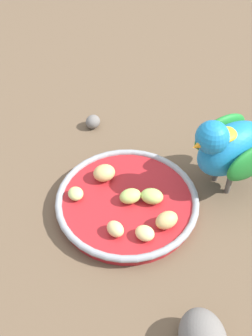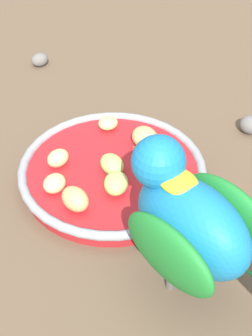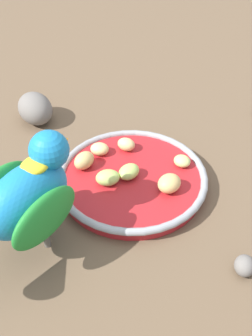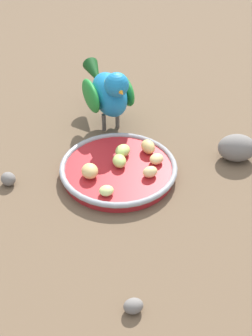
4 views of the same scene
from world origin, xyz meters
name	(u,v)px [view 1 (image 1 of 4)]	position (x,y,z in m)	size (l,w,h in m)	color
ground_plane	(137,207)	(0.00, 0.00, 0.00)	(4.00, 4.00, 0.00)	brown
feeding_bowl	(127,202)	(0.01, 0.01, 0.01)	(0.22, 0.22, 0.02)	#AD1E23
apple_piece_0	(152,196)	(-0.02, -0.01, 0.03)	(0.03, 0.03, 0.02)	#B2CC66
apple_piece_1	(130,196)	(0.01, 0.01, 0.03)	(0.03, 0.03, 0.02)	#B2CC66
apple_piece_2	(145,233)	(-0.04, 0.06, 0.03)	(0.03, 0.02, 0.02)	#E5C67F
apple_piece_3	(104,173)	(0.07, -0.02, 0.03)	(0.04, 0.03, 0.02)	tan
apple_piece_4	(76,194)	(0.09, 0.04, 0.03)	(0.03, 0.02, 0.02)	#C6D17A
apple_piece_5	(112,228)	(0.00, 0.07, 0.03)	(0.03, 0.02, 0.02)	#E5C67F
apple_piece_6	(167,220)	(-0.06, 0.03, 0.03)	(0.04, 0.03, 0.02)	tan
parrot	(234,145)	(-0.11, -0.11, 0.09)	(0.15, 0.20, 0.15)	#59544C
pebble_0	(93,122)	(0.16, -0.14, 0.01)	(0.03, 0.03, 0.03)	slate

